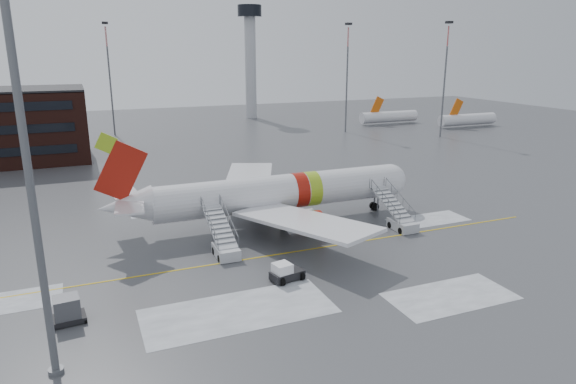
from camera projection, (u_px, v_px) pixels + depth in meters
name	position (u px, v px, depth m)	size (l,w,h in m)	color
ground	(268.00, 252.00, 48.77)	(260.00, 260.00, 0.00)	#494C4F
airliner	(273.00, 193.00, 55.85)	(35.03, 32.97, 11.18)	silver
airstair_fwd	(399.00, 218.00, 55.04)	(2.05, 7.70, 3.48)	#B4B7BC
airstair_aft	(224.00, 243.00, 47.94)	(2.05, 7.70, 3.48)	silver
pushback_tug	(285.00, 273.00, 42.54)	(2.98, 2.47, 1.57)	black
uld_container	(67.00, 311.00, 35.94)	(2.49, 1.91, 1.92)	black
light_mast_near	(24.00, 142.00, 26.77)	(1.20, 1.20, 26.98)	#595B60
control_tower	(250.00, 49.00, 139.38)	(6.40, 6.40, 30.00)	#B2B5BA
light_mast_far_ne	(347.00, 71.00, 115.69)	(1.20, 1.20, 24.25)	#595B60
light_mast_far_n	(109.00, 72.00, 111.63)	(1.20, 1.20, 24.25)	#595B60
light_mast_far_e	(445.00, 72.00, 109.08)	(1.20, 1.20, 24.25)	#595B60
distant_aircraft	(414.00, 126.00, 128.70)	(35.00, 18.00, 8.00)	#D8590C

